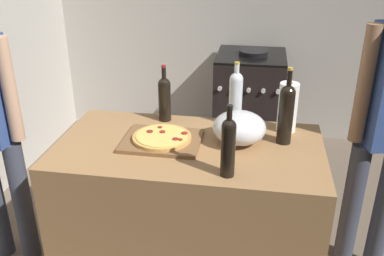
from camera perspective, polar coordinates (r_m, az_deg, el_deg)
ground_plane at (r=3.27m, az=1.91°, el=-10.89°), size 3.86×3.41×0.02m
kitchen_wall_rear at (r=4.15m, az=4.95°, el=16.45°), size 3.86×0.10×2.60m
counter at (r=2.44m, az=-0.39°, el=-11.69°), size 1.37×0.74×0.90m
cutting_board at (r=2.22m, az=-4.01°, el=-1.70°), size 0.40×0.32×0.02m
pizza at (r=2.21m, az=-4.02°, el=-1.22°), size 0.31×0.31×0.03m
mixing_bowl at (r=2.20m, az=6.32°, el=0.04°), size 0.27×0.27×0.17m
paper_towel_roll at (r=2.36m, az=12.64°, el=2.71°), size 0.10×0.10×0.28m
wine_bottle_green at (r=2.21m, az=12.45°, el=2.14°), size 0.08×0.08×0.40m
wine_bottle_dark at (r=1.87m, az=4.86°, el=-2.26°), size 0.07×0.07×0.34m
wine_bottle_clear at (r=2.44m, az=-3.69°, el=4.15°), size 0.07×0.07×0.33m
wine_bottle_amber at (r=2.38m, az=5.84°, el=4.21°), size 0.07×0.07×0.36m
stove at (r=3.96m, az=7.57°, el=3.34°), size 0.60×0.64×0.96m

